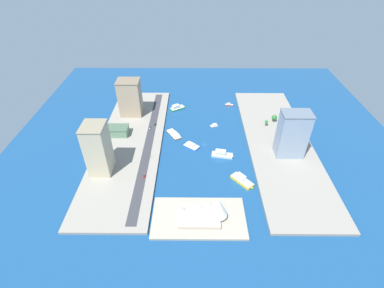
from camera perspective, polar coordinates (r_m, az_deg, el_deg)
The scene contains 22 objects.
ground_plane at distance 318.55m, azimuth 2.53°, elevation 0.03°, with size 440.00×440.00×0.00m, color navy.
quay_west at distance 331.57m, azimuth 17.07°, elevation 0.15°, with size 70.00×240.00×2.63m, color gray.
quay_east at distance 325.39m, azimuth -12.29°, elevation 0.28°, with size 70.00×240.00×2.63m, color gray.
peninsula_point at distance 243.04m, azimuth 1.39°, elevation -14.60°, with size 77.40×42.52×2.00m, color #A89E89.
road_strip at distance 320.64m, azimuth -8.65°, elevation 0.47°, with size 9.10×228.00×0.15m, color #38383D.
catamaran_blue at distance 313.35m, azimuth -0.13°, elevation -0.33°, with size 19.38×18.00×3.73m.
barge_flat_brown at distance 331.82m, azimuth -3.58°, elevation 1.96°, with size 19.66×24.16×3.16m.
ferry_white_commuter at distance 301.37m, azimuth 6.01°, elevation -2.03°, with size 24.18×11.24×6.73m.
yacht_sleek_gray at distance 347.58m, azimuth 4.50°, elevation 3.73°, with size 10.50×7.48×3.47m.
ferry_green_doubledeck at distance 382.62m, azimuth -3.05°, elevation 7.34°, with size 20.92×17.58×6.41m.
tugboat_red at distance 394.42m, azimuth 7.47°, elevation 7.86°, with size 12.27×4.80×3.52m.
ferry_yellow_fast at distance 275.05m, azimuth 10.00°, elevation -7.14°, with size 21.37×22.97×6.45m.
office_block_beige at distance 278.79m, azimuth -18.42°, elevation -0.94°, with size 20.90×24.41×51.87m.
terminal_long_green at distance 337.77m, azimuth -15.28°, elevation 2.58°, with size 31.32×16.38×9.97m.
apartment_midrise_tan at distance 365.28m, azimuth -12.36°, elevation 9.11°, with size 27.65×22.86×45.67m.
tower_tall_glass at distance 302.92m, azimuth 19.55°, elevation 1.85°, with size 29.29×19.54×49.68m.
suv_black at distance 348.01m, azimuth -7.41°, elevation 3.99°, with size 1.85×4.51×1.55m.
sedan_silver at distance 342.55m, azimuth -8.48°, elevation 3.30°, with size 1.87×4.69×1.59m.
pickup_red at distance 276.94m, azimuth -9.64°, elevation -6.38°, with size 2.02×4.73×1.56m.
traffic_light_waterfront at distance 295.32m, azimuth -8.34°, elevation -2.11°, with size 0.36×0.36×6.50m.
opera_landmark at distance 235.20m, azimuth 2.27°, elevation -13.05°, with size 45.69×25.25×22.60m.
park_tree_cluster at distance 360.77m, azimuth 15.95°, elevation 4.98°, with size 17.14×15.18×9.05m.
Camera 1 is at (12.17, 254.26, 191.52)m, focal length 26.50 mm.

